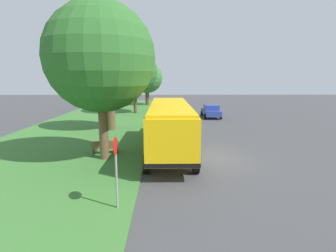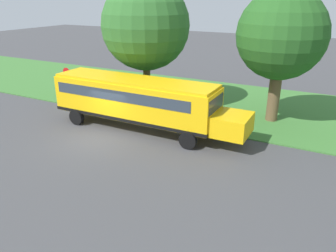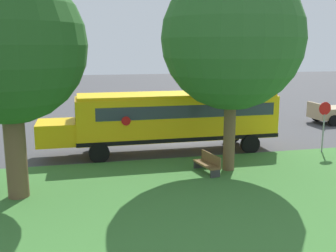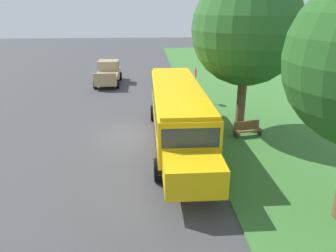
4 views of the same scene
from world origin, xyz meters
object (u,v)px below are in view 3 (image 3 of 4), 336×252
stop_sign (324,121)px  oak_tree_beside_bus (233,38)px  park_bench (208,164)px  school_bus (172,117)px  oak_tree_roadside_mid (9,46)px

stop_sign → oak_tree_beside_bus: bearing=107.3°
park_bench → school_bus: bearing=9.4°
school_bus → park_bench: 4.36m
oak_tree_roadside_mid → oak_tree_beside_bus: bearing=-82.1°
oak_tree_beside_bus → oak_tree_roadside_mid: bearing=97.9°
oak_tree_roadside_mid → stop_sign: (3.07, -14.74, -3.81)m
oak_tree_roadside_mid → stop_sign: 15.53m
oak_tree_beside_bus → park_bench: size_ratio=5.36×
oak_tree_beside_bus → park_bench: bearing=96.9°
oak_tree_roadside_mid → park_bench: (1.09, -7.71, -5.08)m
school_bus → stop_sign: bearing=-105.0°
school_bus → park_bench: size_ratio=7.45×
park_bench → stop_sign: bearing=-74.2°
oak_tree_beside_bus → stop_sign: 7.50m
school_bus → park_bench: (-4.05, -0.67, -1.45)m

